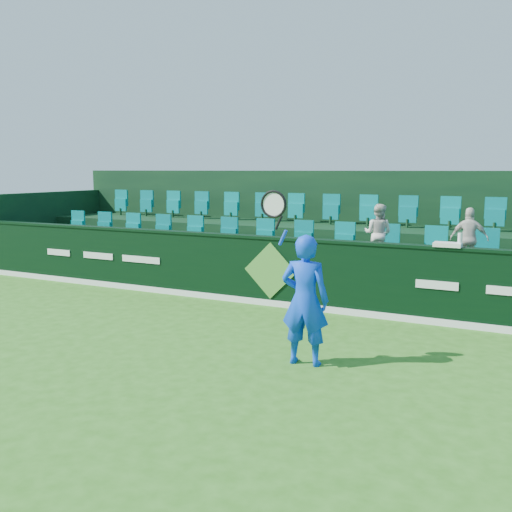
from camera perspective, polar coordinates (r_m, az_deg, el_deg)
The scene contains 12 objects.
ground at distance 7.91m, azimuth -10.80°, elevation -10.91°, with size 60.00×60.00×0.00m, color #2A6718.
sponsor_hoarding at distance 11.08m, azimuth 1.70°, elevation -1.52°, with size 16.00×0.25×1.35m.
stand_tier_front at distance 12.12m, azimuth 3.87°, elevation -1.97°, with size 16.00×2.00×0.80m, color black.
stand_tier_back at distance 13.83m, azimuth 6.91°, elevation 0.36°, with size 16.00×1.80×1.30m, color black.
stand_rear at distance 14.18m, azimuth 7.55°, elevation 2.85°, with size 16.00×4.10×2.60m.
seat_row_front at distance 12.38m, azimuth 4.61°, elevation 1.52°, with size 13.50×0.50×0.60m, color #047D7B.
seat_row_back at distance 14.01m, azimuth 7.39°, elevation 4.36°, with size 13.50×0.50×0.60m, color #047D7B.
tennis_player at distance 7.71m, azimuth 4.88°, elevation -4.30°, with size 1.02×0.50×2.42m.
spectator_left at distance 11.45m, azimuth 12.10°, elevation 2.21°, with size 0.57×0.44×1.17m, color beige.
spectator_middle at distance 11.15m, azimuth 20.54°, elevation 1.62°, with size 0.67×0.28×1.14m, color beige.
towel at distance 10.07m, azimuth 18.62°, elevation 1.09°, with size 0.45×0.29×0.07m, color silver.
drinks_bottle at distance 10.04m, azimuth 19.73°, elevation 1.51°, with size 0.08×0.08×0.24m, color silver.
Camera 1 is at (4.57, -5.90, 2.63)m, focal length 40.00 mm.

